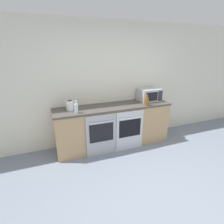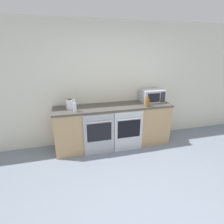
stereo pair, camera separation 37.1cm
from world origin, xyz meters
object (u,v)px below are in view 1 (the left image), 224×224
at_px(microwave, 149,95).
at_px(kettle, 70,106).
at_px(bottle_clear, 76,108).
at_px(oven_left, 101,135).
at_px(oven_right, 130,131).
at_px(bottle_amber, 147,101).

relative_size(microwave, kettle, 2.42).
bearing_deg(microwave, bottle_clear, -171.19).
bearing_deg(oven_left, oven_right, 0.00).
xyz_separation_m(bottle_clear, kettle, (-0.08, 0.21, -0.00)).
distance_m(oven_left, bottle_amber, 1.19).
relative_size(oven_left, bottle_amber, 3.76).
xyz_separation_m(oven_right, kettle, (-1.13, 0.34, 0.57)).
distance_m(microwave, bottle_clear, 1.74).
height_order(oven_right, bottle_amber, bottle_amber).
bearing_deg(kettle, microwave, 1.91).
height_order(oven_right, bottle_clear, bottle_clear).
bearing_deg(kettle, oven_right, -16.71).
xyz_separation_m(bottle_clear, bottle_amber, (1.47, -0.04, -0.01)).
relative_size(microwave, bottle_clear, 1.95).
distance_m(microwave, kettle, 1.81).
distance_m(oven_right, microwave, 1.00).
distance_m(oven_left, kettle, 0.84).
relative_size(oven_right, bottle_amber, 3.76).
bearing_deg(oven_right, kettle, 163.29).
relative_size(oven_left, kettle, 4.36).
xyz_separation_m(oven_left, oven_right, (0.62, 0.00, 0.00)).
relative_size(microwave, bottle_amber, 2.09).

